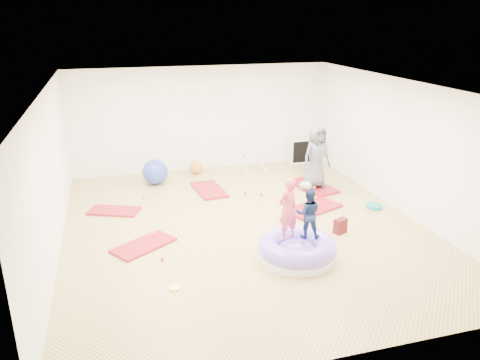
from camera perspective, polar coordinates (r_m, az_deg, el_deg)
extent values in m
cube|color=tan|center=(9.48, 0.50, -5.72)|extent=(7.00, 8.00, 0.01)
cube|color=white|center=(8.67, 0.55, 11.28)|extent=(7.00, 8.00, 0.01)
cube|color=white|center=(12.74, -4.61, 7.45)|extent=(7.00, 0.01, 2.80)
cube|color=white|center=(5.54, 12.46, -9.35)|extent=(7.00, 0.01, 2.80)
cube|color=white|center=(8.71, -22.16, 0.38)|extent=(0.01, 8.00, 2.80)
cube|color=white|center=(10.48, 19.25, 3.80)|extent=(0.01, 8.00, 2.80)
cube|color=maroon|center=(8.88, -11.67, -7.80)|extent=(1.27, 1.11, 0.05)
cube|color=maroon|center=(10.53, -15.10, -3.64)|extent=(1.20, 0.91, 0.04)
cube|color=maroon|center=(11.40, -3.79, -1.19)|extent=(0.73, 1.28, 0.05)
cube|color=maroon|center=(10.42, 8.87, -3.40)|extent=(1.42, 1.07, 0.05)
cube|color=maroon|center=(11.73, 8.82, -0.77)|extent=(0.98, 1.44, 0.05)
cylinder|color=silver|center=(8.35, 6.93, -8.97)|extent=(1.33, 1.33, 0.15)
torus|color=#8162E3|center=(8.29, 6.97, -8.12)|extent=(1.37, 1.37, 0.36)
ellipsoid|color=#8162E3|center=(8.33, 6.94, -8.64)|extent=(0.73, 0.73, 0.33)
imported|color=#DF4664|center=(8.01, 5.86, -3.23)|extent=(0.48, 0.40, 1.12)
imported|color=#16274D|center=(8.16, 8.32, -3.75)|extent=(0.52, 0.47, 0.90)
imported|color=#52535D|center=(11.42, 9.29, 2.84)|extent=(0.84, 0.64, 1.53)
ellipsoid|color=#9DB9D8|center=(11.45, 8.02, -0.59)|extent=(0.33, 0.21, 0.19)
sphere|color=#D9A586|center=(11.31, 8.34, -0.74)|extent=(0.15, 0.15, 0.15)
sphere|color=green|center=(11.10, -11.66, -2.10)|extent=(0.07, 0.07, 0.07)
sphere|color=#2B3DA2|center=(11.06, 2.60, -1.79)|extent=(0.07, 0.07, 0.07)
sphere|color=#FFF92A|center=(10.69, 9.54, -2.80)|extent=(0.07, 0.07, 0.07)
sphere|color=#2B3DA2|center=(11.13, 0.61, -1.63)|extent=(0.07, 0.07, 0.07)
sphere|color=red|center=(8.34, -9.46, -9.50)|extent=(0.07, 0.07, 0.07)
sphere|color=red|center=(12.04, 8.14, -0.17)|extent=(0.07, 0.07, 0.07)
sphere|color=#FFF92A|center=(10.86, 5.69, -2.27)|extent=(0.07, 0.07, 0.07)
sphere|color=#FFF92A|center=(9.30, -10.42, -6.37)|extent=(0.07, 0.07, 0.07)
sphere|color=#2B3DA2|center=(11.92, -10.31, 0.98)|extent=(0.64, 0.64, 0.64)
sphere|color=orange|center=(12.63, -5.32, 1.59)|extent=(0.36, 0.36, 0.36)
cylinder|color=silver|center=(12.36, 0.78, 1.69)|extent=(0.19, 0.19, 0.50)
cylinder|color=silver|center=(12.75, 0.24, 2.24)|extent=(0.19, 0.19, 0.50)
cylinder|color=silver|center=(12.50, 2.81, 1.86)|extent=(0.19, 0.19, 0.50)
cylinder|color=silver|center=(12.88, 2.21, 2.41)|extent=(0.19, 0.19, 0.50)
cylinder|color=silver|center=(12.56, 1.52, 3.00)|extent=(0.48, 0.03, 0.03)
sphere|color=red|center=(12.49, 0.47, 2.91)|extent=(0.06, 0.06, 0.06)
sphere|color=#2B3DA2|center=(12.63, 2.56, 3.08)|extent=(0.06, 0.06, 0.06)
cube|color=silver|center=(13.63, 7.41, 3.61)|extent=(0.71, 0.34, 0.71)
cube|color=black|center=(13.49, 7.69, 3.42)|extent=(0.61, 0.02, 0.61)
cube|color=silver|center=(13.59, 7.49, 3.55)|extent=(0.02, 0.24, 0.62)
cube|color=silver|center=(13.59, 7.49, 3.55)|extent=(0.62, 0.24, 0.02)
cylinder|color=#0B7C91|center=(10.77, 16.01, -3.11)|extent=(0.35, 0.35, 0.08)
cube|color=maroon|center=(9.38, 12.13, -5.50)|extent=(0.30, 0.25, 0.29)
cylinder|color=#FFF92A|center=(7.55, -8.02, -12.89)|extent=(0.18, 0.18, 0.03)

